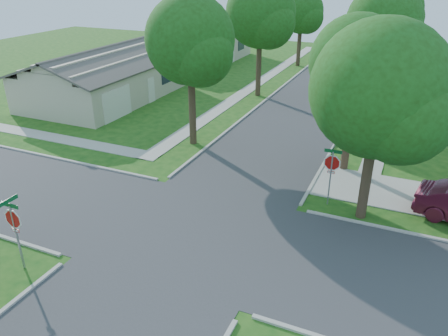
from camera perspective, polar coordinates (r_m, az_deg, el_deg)
name	(u,v)px	position (r m, az deg, el deg)	size (l,w,h in m)	color
ground	(194,232)	(18.78, -3.98, -8.38)	(100.00, 100.00, 0.00)	#174A14
road_ns	(194,232)	(18.78, -3.98, -8.36)	(7.00, 100.00, 0.02)	#333335
sidewalk_ne	(395,94)	(41.09, 21.39, 8.94)	(1.20, 40.00, 0.04)	#9E9B91
sidewalk_nw	(262,80)	(43.26, 4.93, 11.32)	(1.20, 40.00, 0.04)	#9E9B91
driveway	(402,194)	(23.28, 22.26, -3.21)	(8.80, 3.60, 0.05)	#9E9B91
stop_sign_sw	(14,222)	(17.33, -25.79, -6.38)	(1.05, 0.80, 2.98)	gray
stop_sign_ne	(332,165)	(20.44, 13.90, 0.35)	(1.05, 0.80, 2.98)	gray
tree_e_near	(358,67)	(23.40, 17.05, 12.50)	(4.97, 4.80, 8.28)	#38281C
tree_e_mid	(384,26)	(35.10, 20.15, 17.07)	(5.59, 5.40, 9.21)	#38281C
tree_e_far	(397,12)	(48.03, 21.65, 18.37)	(5.17, 5.00, 8.72)	#38281C
tree_w_near	(191,44)	(26.13, -4.32, 15.80)	(5.38, 5.20, 8.97)	#38281C
tree_w_mid	(261,16)	(37.01, 4.86, 19.15)	(5.80, 5.60, 9.56)	#38281C
tree_w_far	(302,13)	(49.51, 10.12, 19.26)	(4.76, 4.60, 8.04)	#38281C
tree_ne_corner	(381,96)	(18.61, 19.79, 8.85)	(5.80, 5.60, 8.66)	#38281C
house_nw_near	(105,81)	(38.16, -15.24, 10.96)	(8.42, 13.60, 4.23)	#B7A990
house_nw_far	(198,47)	(52.17, -3.39, 15.45)	(8.42, 13.60, 4.23)	#B7A990
car_curb_east	(372,66)	(48.25, 18.74, 12.53)	(1.90, 4.73, 1.61)	black
car_curb_west	(329,47)	(59.07, 13.59, 15.15)	(1.90, 4.68, 1.36)	black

